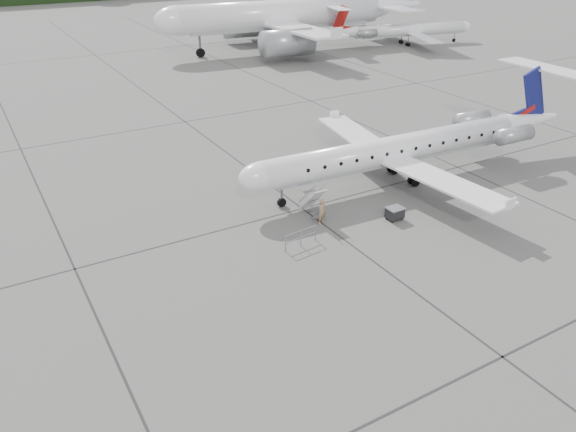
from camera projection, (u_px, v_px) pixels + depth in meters
ground at (421, 226)px, 34.75m from camera, size 320.00×320.00×0.00m
main_regional_jet at (396, 136)px, 39.30m from camera, size 27.72×20.61×6.87m
airstair at (313, 200)px, 35.57m from camera, size 0.95×2.13×2.15m
passenger at (322, 211)px, 34.75m from camera, size 0.70×0.57×1.65m
safety_railing at (301, 238)px, 32.42m from camera, size 2.19×0.33×1.00m
baggage_cart at (395, 213)px, 35.41m from camera, size 1.02×0.83×0.87m
bg_narrowbody at (281, 0)px, 80.40m from camera, size 42.22×32.46×14.13m
bg_regional_right at (411, 24)px, 86.08m from camera, size 26.77×21.81×6.18m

